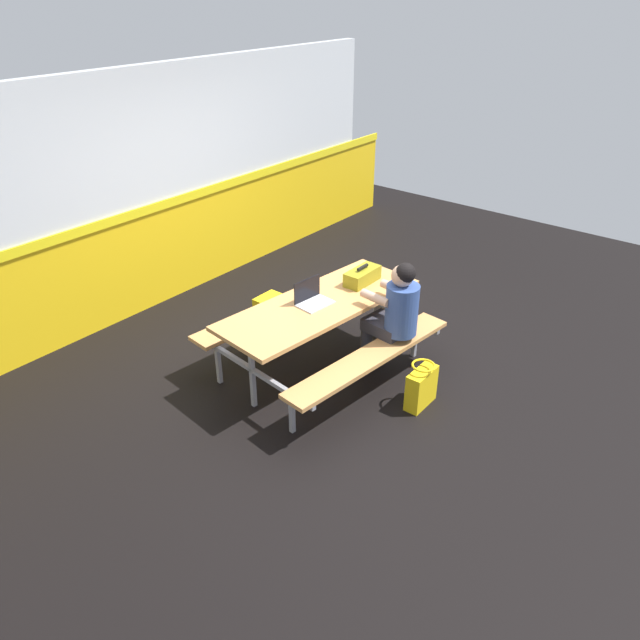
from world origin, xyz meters
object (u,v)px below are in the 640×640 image
object	(u,v)px
student_nearer	(395,311)
backpack_dark	(269,315)
picnic_table_main	(320,318)
laptop_silver	(312,299)
toolbox_grey	(362,276)
tote_bag_bright	(421,387)

from	to	relation	value
student_nearer	backpack_dark	xyz separation A→B (m)	(-0.15, 1.46, -0.49)
picnic_table_main	laptop_silver	xyz separation A→B (m)	(-0.06, 0.04, 0.21)
laptop_silver	toolbox_grey	world-z (taller)	laptop_silver
picnic_table_main	laptop_silver	bearing A→B (deg)	142.94
toolbox_grey	backpack_dark	world-z (taller)	toolbox_grey
picnic_table_main	tote_bag_bright	distance (m)	1.13
tote_bag_bright	backpack_dark	bearing A→B (deg)	87.75
picnic_table_main	student_nearer	bearing A→B (deg)	-60.02
laptop_silver	tote_bag_bright	xyz separation A→B (m)	(0.18, -1.10, -0.59)
student_nearer	toolbox_grey	size ratio (longest dim) A/B	3.02
toolbox_grey	tote_bag_bright	world-z (taller)	toolbox_grey
picnic_table_main	student_nearer	distance (m)	0.70
tote_bag_bright	laptop_silver	bearing A→B (deg)	99.11
student_nearer	laptop_silver	xyz separation A→B (m)	(-0.40, 0.64, 0.08)
student_nearer	tote_bag_bright	distance (m)	0.73
backpack_dark	tote_bag_bright	world-z (taller)	backpack_dark
backpack_dark	student_nearer	bearing A→B (deg)	-84.09
picnic_table_main	laptop_silver	distance (m)	0.22
student_nearer	laptop_silver	distance (m)	0.76
toolbox_grey	student_nearer	bearing A→B (deg)	-113.87
laptop_silver	student_nearer	bearing A→B (deg)	-57.87
student_nearer	laptop_silver	bearing A→B (deg)	122.13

